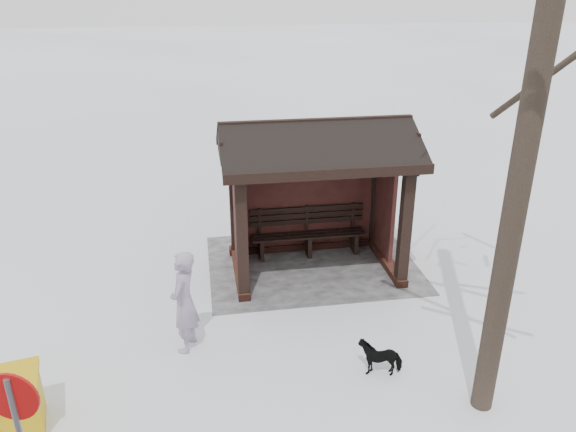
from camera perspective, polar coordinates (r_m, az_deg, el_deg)
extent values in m
plane|color=white|center=(11.43, 2.66, -5.38)|extent=(120.00, 120.00, 0.00)
cube|color=gray|center=(11.60, 2.46, -4.88)|extent=(4.20, 3.20, 0.02)
cube|color=#391C14|center=(12.18, 1.81, -3.04)|extent=(3.30, 0.22, 0.16)
cube|color=#391C14|center=(11.77, 9.86, -4.40)|extent=(0.22, 2.10, 0.16)
cube|color=#391C14|center=(11.21, -4.90, -5.60)|extent=(0.22, 2.10, 0.16)
cube|color=black|center=(10.54, 11.78, -1.48)|extent=(0.20, 0.20, 2.30)
cube|color=black|center=(9.92, -4.68, -2.67)|extent=(0.20, 0.20, 2.30)
cube|color=black|center=(12.10, 8.86, 2.04)|extent=(0.20, 0.20, 2.30)
cube|color=black|center=(11.56, -5.45, 1.19)|extent=(0.20, 0.20, 2.30)
cube|color=black|center=(11.71, 1.88, 2.00)|extent=(2.80, 0.08, 2.14)
cube|color=black|center=(11.56, 9.75, 1.37)|extent=(0.08, 1.17, 2.14)
cube|color=black|center=(10.99, -5.24, 0.45)|extent=(0.08, 1.17, 2.14)
cube|color=black|center=(9.67, 3.99, 4.42)|extent=(3.40, 0.20, 0.18)
cube|color=black|center=(11.35, 1.95, 7.33)|extent=(3.40, 0.20, 0.18)
cylinder|color=black|center=(6.78, 23.75, 11.14)|extent=(0.29, 0.29, 8.55)
imported|color=#92889F|center=(8.89, -10.51, -8.58)|extent=(0.59, 0.72, 1.69)
imported|color=black|center=(8.70, 9.35, -13.83)|extent=(0.68, 0.39, 0.54)
cube|color=#C0990B|center=(8.45, -27.25, -17.10)|extent=(1.11, 0.85, 0.72)
cylinder|color=#9F0B0B|center=(6.11, -26.25, -16.15)|extent=(0.53, 0.16, 0.54)
cylinder|color=white|center=(6.13, -26.20, -16.03)|extent=(0.41, 0.13, 0.41)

